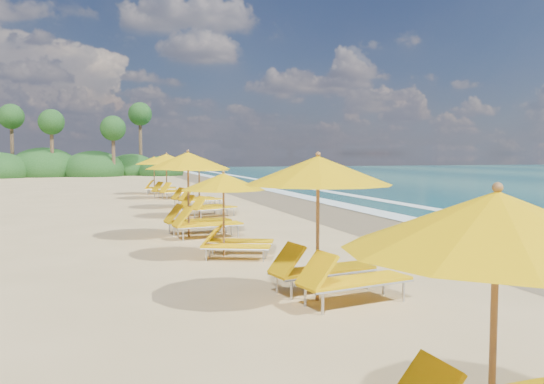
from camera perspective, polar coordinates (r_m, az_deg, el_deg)
ground at (r=17.21m, az=0.00°, el=-3.99°), size 160.00×160.00×0.00m
wet_sand at (r=18.76m, az=11.79°, el=-3.39°), size 4.00×160.00×0.01m
surf_foam at (r=20.19m, az=18.53°, el=-2.93°), size 4.00×160.00×0.01m
station_1 at (r=4.37m, az=23.68°, el=-11.74°), size 2.44×2.27×2.20m
station_2 at (r=9.01m, az=5.76°, el=-2.60°), size 2.92×2.79×2.42m
station_3 at (r=12.74m, az=-4.35°, el=-1.74°), size 2.59×2.55×2.00m
station_4 at (r=15.99m, az=-8.00°, el=0.42°), size 2.93×2.78×2.50m
station_5 at (r=21.00m, az=-7.14°, el=0.91°), size 2.93×2.88×2.27m
station_6 at (r=24.62m, az=-8.29°, el=1.55°), size 2.97×2.86×2.42m
station_7 at (r=29.86m, az=-10.55°, el=1.97°), size 3.15×3.10×2.45m
station_8 at (r=33.33m, az=-11.81°, el=1.97°), size 2.71×2.59×2.25m
treeline at (r=62.02m, az=-21.61°, el=2.43°), size 25.80×8.80×9.74m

